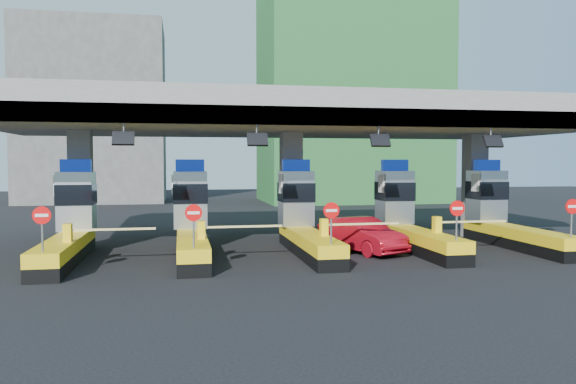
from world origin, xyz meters
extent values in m
plane|color=black|center=(0.00, 0.00, 0.00)|extent=(120.00, 120.00, 0.00)
cube|color=slate|center=(0.00, 3.00, 6.25)|extent=(28.00, 12.00, 1.50)
cube|color=#4C4C49|center=(0.00, -2.70, 5.85)|extent=(28.00, 0.60, 0.70)
cube|color=slate|center=(-10.00, 3.00, 2.75)|extent=(1.00, 1.00, 5.50)
cube|color=slate|center=(0.00, 3.00, 2.75)|extent=(1.00, 1.00, 5.50)
cube|color=slate|center=(10.00, 3.00, 2.75)|extent=(1.00, 1.00, 5.50)
cylinder|color=slate|center=(-7.50, -2.70, 5.25)|extent=(0.06, 0.06, 0.50)
cube|color=black|center=(-7.50, -2.90, 4.90)|extent=(0.80, 0.38, 0.54)
cylinder|color=slate|center=(-2.50, -2.70, 5.25)|extent=(0.06, 0.06, 0.50)
cube|color=black|center=(-2.50, -2.90, 4.90)|extent=(0.80, 0.38, 0.54)
cylinder|color=slate|center=(2.50, -2.70, 5.25)|extent=(0.06, 0.06, 0.50)
cube|color=black|center=(2.50, -2.90, 4.90)|extent=(0.80, 0.38, 0.54)
cylinder|color=slate|center=(7.50, -2.70, 5.25)|extent=(0.06, 0.06, 0.50)
cube|color=black|center=(7.50, -2.90, 4.90)|extent=(0.80, 0.38, 0.54)
cube|color=black|center=(-10.00, -1.00, 0.25)|extent=(1.20, 8.00, 0.50)
cube|color=#E5B70C|center=(-10.00, -1.00, 0.75)|extent=(1.20, 8.00, 0.50)
cube|color=#9EA3A8|center=(-10.00, 1.80, 2.30)|extent=(1.50, 1.50, 2.60)
cube|color=black|center=(-10.00, 1.78, 2.60)|extent=(1.56, 1.56, 0.90)
cube|color=#0C2DBF|center=(-10.00, 1.80, 3.88)|extent=(1.30, 0.35, 0.55)
cube|color=white|center=(-10.80, 1.50, 3.00)|extent=(0.06, 0.70, 0.90)
cylinder|color=slate|center=(-10.00, -4.60, 1.65)|extent=(0.07, 0.07, 1.30)
cylinder|color=red|center=(-10.00, -4.63, 2.25)|extent=(0.60, 0.04, 0.60)
cube|color=white|center=(-10.00, -4.65, 2.25)|extent=(0.42, 0.02, 0.10)
cube|color=#E5B70C|center=(-9.65, -2.20, 1.35)|extent=(0.30, 0.35, 0.70)
cube|color=white|center=(-8.00, -2.20, 1.45)|extent=(3.20, 0.08, 0.08)
cube|color=black|center=(-5.00, -1.00, 0.25)|extent=(1.20, 8.00, 0.50)
cube|color=#E5B70C|center=(-5.00, -1.00, 0.75)|extent=(1.20, 8.00, 0.50)
cube|color=#9EA3A8|center=(-5.00, 1.80, 2.30)|extent=(1.50, 1.50, 2.60)
cube|color=black|center=(-5.00, 1.78, 2.60)|extent=(1.56, 1.56, 0.90)
cube|color=#0C2DBF|center=(-5.00, 1.80, 3.88)|extent=(1.30, 0.35, 0.55)
cube|color=white|center=(-5.80, 1.50, 3.00)|extent=(0.06, 0.70, 0.90)
cylinder|color=slate|center=(-5.00, -4.60, 1.65)|extent=(0.07, 0.07, 1.30)
cylinder|color=red|center=(-5.00, -4.63, 2.25)|extent=(0.60, 0.04, 0.60)
cube|color=white|center=(-5.00, -4.65, 2.25)|extent=(0.42, 0.02, 0.10)
cube|color=#E5B70C|center=(-4.65, -2.20, 1.35)|extent=(0.30, 0.35, 0.70)
cube|color=white|center=(-3.00, -2.20, 1.45)|extent=(3.20, 0.08, 0.08)
cube|color=black|center=(0.00, -1.00, 0.25)|extent=(1.20, 8.00, 0.50)
cube|color=#E5B70C|center=(0.00, -1.00, 0.75)|extent=(1.20, 8.00, 0.50)
cube|color=#9EA3A8|center=(0.00, 1.80, 2.30)|extent=(1.50, 1.50, 2.60)
cube|color=black|center=(0.00, 1.78, 2.60)|extent=(1.56, 1.56, 0.90)
cube|color=#0C2DBF|center=(0.00, 1.80, 3.88)|extent=(1.30, 0.35, 0.55)
cube|color=white|center=(-0.80, 1.50, 3.00)|extent=(0.06, 0.70, 0.90)
cylinder|color=slate|center=(0.00, -4.60, 1.65)|extent=(0.07, 0.07, 1.30)
cylinder|color=red|center=(0.00, -4.63, 2.25)|extent=(0.60, 0.04, 0.60)
cube|color=white|center=(0.00, -4.65, 2.25)|extent=(0.42, 0.02, 0.10)
cube|color=#E5B70C|center=(0.35, -2.20, 1.35)|extent=(0.30, 0.35, 0.70)
cube|color=white|center=(2.00, -2.20, 1.45)|extent=(3.20, 0.08, 0.08)
cube|color=black|center=(5.00, -1.00, 0.25)|extent=(1.20, 8.00, 0.50)
cube|color=#E5B70C|center=(5.00, -1.00, 0.75)|extent=(1.20, 8.00, 0.50)
cube|color=#9EA3A8|center=(5.00, 1.80, 2.30)|extent=(1.50, 1.50, 2.60)
cube|color=black|center=(5.00, 1.78, 2.60)|extent=(1.56, 1.56, 0.90)
cube|color=#0C2DBF|center=(5.00, 1.80, 3.88)|extent=(1.30, 0.35, 0.55)
cube|color=white|center=(4.20, 1.50, 3.00)|extent=(0.06, 0.70, 0.90)
cylinder|color=slate|center=(5.00, -4.60, 1.65)|extent=(0.07, 0.07, 1.30)
cylinder|color=red|center=(5.00, -4.63, 2.25)|extent=(0.60, 0.04, 0.60)
cube|color=white|center=(5.00, -4.65, 2.25)|extent=(0.42, 0.02, 0.10)
cube|color=#E5B70C|center=(5.35, -2.20, 1.35)|extent=(0.30, 0.35, 0.70)
cube|color=white|center=(7.00, -2.20, 1.45)|extent=(3.20, 0.08, 0.08)
cube|color=black|center=(10.00, -1.00, 0.25)|extent=(1.20, 8.00, 0.50)
cube|color=#E5B70C|center=(10.00, -1.00, 0.75)|extent=(1.20, 8.00, 0.50)
cube|color=#9EA3A8|center=(10.00, 1.80, 2.30)|extent=(1.50, 1.50, 2.60)
cube|color=black|center=(10.00, 1.78, 2.60)|extent=(1.56, 1.56, 0.90)
cube|color=#0C2DBF|center=(10.00, 1.80, 3.88)|extent=(1.30, 0.35, 0.55)
cube|color=white|center=(9.20, 1.50, 3.00)|extent=(0.06, 0.70, 0.90)
cylinder|color=slate|center=(10.00, -4.60, 1.65)|extent=(0.07, 0.07, 1.30)
cylinder|color=red|center=(10.00, -4.63, 2.25)|extent=(0.60, 0.04, 0.60)
cube|color=white|center=(10.00, -4.65, 2.25)|extent=(0.42, 0.02, 0.10)
cube|color=#E5B70C|center=(10.35, -2.20, 1.35)|extent=(0.30, 0.35, 0.70)
cube|color=white|center=(12.00, -2.20, 1.45)|extent=(3.20, 0.08, 0.08)
cube|color=#1E5926|center=(12.00, 32.00, 14.00)|extent=(18.00, 12.00, 28.00)
cube|color=#4C4C49|center=(-14.00, 36.00, 9.00)|extent=(14.00, 10.00, 18.00)
imported|color=#A30C1A|center=(2.50, -0.59, 0.77)|extent=(3.19, 4.96, 1.54)
camera|label=1|loc=(-5.45, -24.48, 4.01)|focal=35.00mm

